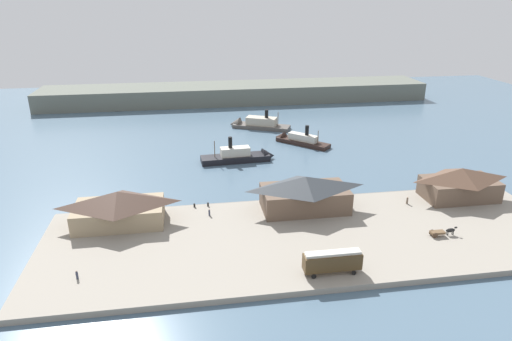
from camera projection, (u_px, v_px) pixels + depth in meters
name	position (u px, v px, depth m)	size (l,w,h in m)	color
ground_plane	(287.00, 196.00, 113.66)	(320.00, 320.00, 0.00)	slate
quay_promenade	(310.00, 238.00, 93.22)	(110.00, 36.00, 1.20)	gray
seawall_edge	(290.00, 201.00, 110.17)	(110.00, 0.80, 1.00)	slate
ferry_shed_west_terminal	(119.00, 207.00, 96.51)	(19.17, 11.01, 7.54)	#998466
ferry_shed_east_terminal	(305.00, 193.00, 102.81)	(20.00, 10.83, 8.17)	brown
ferry_shed_customs_shed	(460.00, 183.00, 108.60)	(17.56, 10.00, 7.81)	brown
street_tram	(332.00, 261.00, 79.55)	(10.47, 2.70, 4.34)	#4C381E
horse_cart	(442.00, 232.00, 92.49)	(5.79, 1.47, 1.87)	brown
pedestrian_near_cart	(407.00, 201.00, 106.62)	(0.44, 0.44, 1.79)	#6B5B4C
pedestrian_at_waters_edge	(209.00, 213.00, 100.99)	(0.40, 0.40, 1.63)	#33384C
pedestrian_near_west_shed	(77.00, 275.00, 78.49)	(0.42, 0.42, 1.70)	#33384C
mooring_post_west	(208.00, 204.00, 105.59)	(0.44, 0.44, 0.90)	black
mooring_post_center_east	(194.00, 205.00, 105.11)	(0.44, 0.44, 0.90)	black
ferry_near_quay	(297.00, 140.00, 153.79)	(17.93, 17.91, 8.45)	black
ferry_moored_east	(254.00, 124.00, 171.68)	(23.85, 15.40, 9.51)	#514C47
ferry_moored_west	(243.00, 156.00, 137.61)	(23.17, 6.95, 9.45)	black
far_headland	(237.00, 93.00, 213.26)	(180.00, 24.00, 8.00)	#60665B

